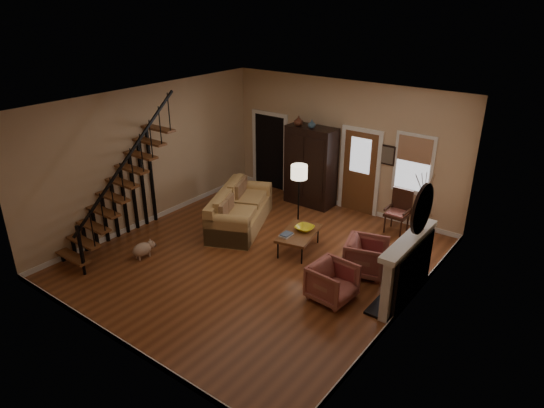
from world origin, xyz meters
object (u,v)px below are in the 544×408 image
Objects in this scene: floor_lamp at (299,199)px; armchair_left at (332,282)px; side_chair at (397,212)px; sofa at (240,209)px; armchair_right at (366,257)px; armoire at (311,166)px; coffee_table at (299,241)px.

armchair_left is at bearing -43.01° from floor_lamp.
floor_lamp reaches higher than side_chair.
sofa is 3.41m from armchair_right.
side_chair is (3.14, 1.97, 0.07)m from sofa.
armoire is 3.70m from armchair_right.
coffee_table is 1.91m from armchair_left.
armoire is 2.76m from coffee_table.
armchair_left is at bearing 160.29° from armchair_right.
sofa is 1.45m from floor_lamp.
armchair_right reaches higher than coffee_table.
floor_lamp is 1.62× the size of side_chair.
armchair_left reaches higher than coffee_table.
coffee_table is at bearing -62.48° from armoire.
armoire is 1.72m from floor_lamp.
sofa is 3.71m from side_chair.
armchair_right is at bearing 1.52° from coffee_table.
armoire reaches higher than armchair_right.
sofa is at bearing -147.82° from side_chair.
floor_lamp is at bearing 124.99° from coffee_table.
side_chair is at bearing -8.46° from armchair_right.
armoire is at bearing 117.52° from coffee_table.
sofa reaches higher than armchair_right.
floor_lamp is (-2.14, 0.73, 0.46)m from armchair_right.
side_chair is at bearing -4.48° from armoire.
floor_lamp is (1.26, 0.61, 0.38)m from sofa.
armchair_right is 0.79× the size of side_chair.
floor_lamp is 2.34m from side_chair.
armchair_left is at bearing -45.72° from sofa.
sofa reaches higher than coffee_table.
armoire is at bearing 42.40° from armchair_left.
armchair_right is (0.08, 1.19, 0.02)m from armchair_left.
coffee_table is at bearing -121.97° from side_chair.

